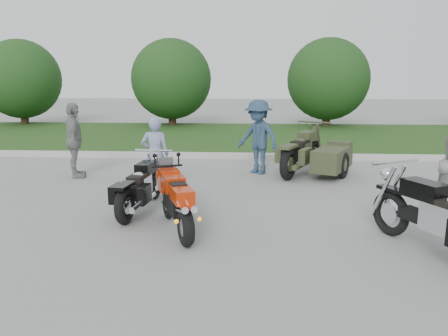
# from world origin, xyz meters

# --- Properties ---
(ground) EXTENTS (80.00, 80.00, 0.00)m
(ground) POSITION_xyz_m (0.00, 0.00, 0.00)
(ground) COLOR gray
(ground) RESTS_ON ground
(curb) EXTENTS (60.00, 0.30, 0.15)m
(curb) POSITION_xyz_m (0.00, 6.00, 0.07)
(curb) COLOR #B4B1A9
(curb) RESTS_ON ground
(grass_strip) EXTENTS (60.00, 8.00, 0.14)m
(grass_strip) POSITION_xyz_m (0.00, 10.15, 0.07)
(grass_strip) COLOR #2A4F1B
(grass_strip) RESTS_ON ground
(tree_far_left) EXTENTS (3.60, 3.60, 4.00)m
(tree_far_left) POSITION_xyz_m (-10.00, 13.50, 2.19)
(tree_far_left) COLOR #3F2B1C
(tree_far_left) RESTS_ON ground
(tree_mid_left) EXTENTS (3.60, 3.60, 4.00)m
(tree_mid_left) POSITION_xyz_m (-3.00, 13.50, 2.19)
(tree_mid_left) COLOR #3F2B1C
(tree_mid_left) RESTS_ON ground
(tree_mid_right) EXTENTS (3.60, 3.60, 4.00)m
(tree_mid_right) POSITION_xyz_m (4.00, 13.50, 2.19)
(tree_mid_right) COLOR #3F2B1C
(tree_mid_right) RESTS_ON ground
(sportbike_red) EXTENTS (0.83, 1.75, 0.87)m
(sportbike_red) POSITION_xyz_m (-0.54, -0.13, 0.51)
(sportbike_red) COLOR black
(sportbike_red) RESTS_ON ground
(cruiser_left) EXTENTS (0.44, 2.11, 0.81)m
(cruiser_left) POSITION_xyz_m (-1.35, 0.84, 0.41)
(cruiser_left) COLOR black
(cruiser_left) RESTS_ON ground
(cruiser_sidecar) EXTENTS (1.90, 2.40, 0.99)m
(cruiser_sidecar) POSITION_xyz_m (2.21, 3.92, 0.46)
(cruiser_sidecar) COLOR black
(cruiser_sidecar) RESTS_ON ground
(person_stripe) EXTENTS (0.59, 0.41, 1.55)m
(person_stripe) POSITION_xyz_m (-1.36, 2.25, 0.77)
(person_stripe) COLOR #7F87AD
(person_stripe) RESTS_ON ground
(person_denim) EXTENTS (1.32, 1.23, 1.79)m
(person_denim) POSITION_xyz_m (0.77, 4.07, 0.90)
(person_denim) COLOR #293F56
(person_denim) RESTS_ON ground
(person_back) EXTENTS (0.76, 1.11, 1.75)m
(person_back) POSITION_xyz_m (-3.51, 3.38, 0.87)
(person_back) COLOR gray
(person_back) RESTS_ON ground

